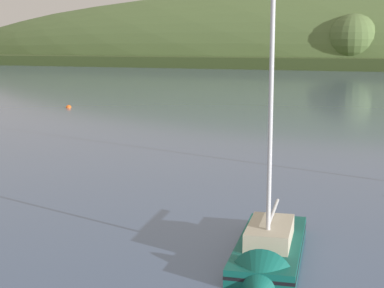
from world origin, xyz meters
The scene contains 3 objects.
far_shoreline_hill centered at (-21.50, 217.04, 0.13)m, with size 458.52×108.61×54.73m.
sailboat_near_mooring centered at (14.56, 26.09, 0.19)m, with size 3.62×7.23×11.65m.
mooring_buoy_midchannel centered at (-22.63, 62.32, 0.00)m, with size 0.64×0.64×0.72m.
Camera 1 is at (20.72, 8.41, 7.20)m, focal length 55.00 mm.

